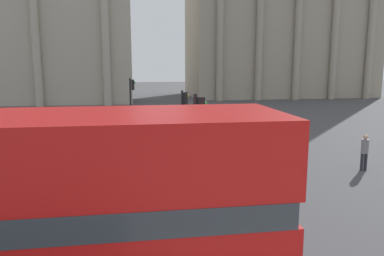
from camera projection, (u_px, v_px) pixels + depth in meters
The scene contains 7 objects.
plaza_building_right at pixel (279, 15), 55.88m from camera, with size 27.05×14.68×24.08m.
traffic_light_near at pixel (198, 137), 11.59m from camera, with size 0.42×0.24×3.88m.
traffic_light_mid at pixel (184, 112), 19.91m from camera, with size 0.42×0.24×3.40m.
traffic_light_far at pixel (132, 98), 25.40m from camera, with size 0.42×0.24×3.84m.
car_white at pixel (50, 131), 22.97m from camera, with size 4.20×1.93×1.35m.
pedestrian_black at pixel (231, 134), 20.88m from camera, with size 0.32×0.32×1.61m.
pedestrian_grey at pixel (365, 150), 16.84m from camera, with size 0.32×0.32×1.66m.
Camera 1 is at (-0.98, -2.05, 4.77)m, focal length 35.00 mm.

